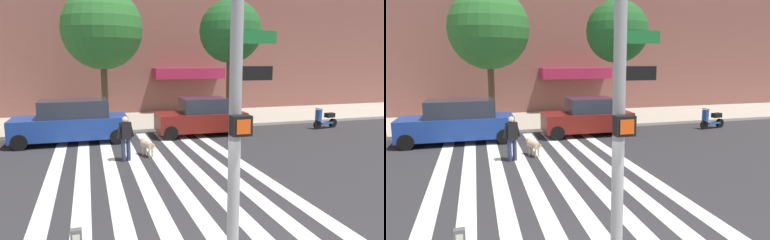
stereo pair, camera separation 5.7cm
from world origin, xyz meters
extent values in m
plane|color=#2B2B2D|center=(0.00, 6.29, 0.00)|extent=(160.00, 160.00, 0.00)
cube|color=#B1A794|center=(0.00, 15.58, 0.07)|extent=(80.00, 6.00, 0.15)
cube|color=silver|center=(-3.76, 6.29, 0.00)|extent=(0.45, 11.98, 0.01)
cube|color=silver|center=(-2.86, 6.29, 0.00)|extent=(0.45, 11.98, 0.01)
cube|color=silver|center=(-1.96, 6.29, 0.00)|extent=(0.45, 11.98, 0.01)
cube|color=silver|center=(-1.06, 6.29, 0.00)|extent=(0.45, 11.98, 0.01)
cube|color=silver|center=(-0.16, 6.29, 0.00)|extent=(0.45, 11.98, 0.01)
cube|color=silver|center=(0.74, 6.29, 0.00)|extent=(0.45, 11.98, 0.01)
cube|color=silver|center=(1.64, 6.29, 0.00)|extent=(0.45, 11.98, 0.01)
cube|color=silver|center=(2.54, 6.29, 0.00)|extent=(0.45, 11.98, 0.01)
cube|color=#A92147|center=(3.93, 17.98, 2.75)|extent=(4.65, 1.60, 0.70)
cylinder|color=gray|center=(-0.59, -0.54, 3.05)|extent=(0.18, 0.18, 5.80)
cube|color=black|center=(-0.59, -0.74, 2.75)|extent=(0.28, 0.18, 0.28)
cube|color=#E54C14|center=(-0.59, -0.84, 2.75)|extent=(0.20, 0.01, 0.20)
cube|color=#19662D|center=(-0.29, -0.54, 3.95)|extent=(0.60, 0.03, 0.18)
cube|color=black|center=(-0.31, -0.54, 3.45)|extent=(0.56, 0.03, 0.20)
cube|color=#515456|center=(-2.81, -0.68, 1.38)|extent=(0.14, 0.10, 0.26)
cube|color=beige|center=(-2.81, -0.73, 1.40)|extent=(0.09, 0.01, 0.12)
cube|color=navy|center=(-3.39, 11.21, 0.70)|extent=(4.88, 1.96, 0.91)
cube|color=#232833|center=(-3.20, 11.21, 1.53)|extent=(2.90, 1.72, 0.74)
cylinder|color=black|center=(-5.35, 10.32, 0.33)|extent=(0.66, 0.22, 0.66)
cylinder|color=black|center=(-5.35, 12.11, 0.33)|extent=(0.66, 0.22, 0.66)
cylinder|color=black|center=(-1.43, 10.31, 0.33)|extent=(0.66, 0.22, 0.66)
cylinder|color=black|center=(-1.43, 12.10, 0.33)|extent=(0.66, 0.22, 0.66)
cube|color=maroon|center=(2.64, 11.21, 0.68)|extent=(4.31, 1.94, 0.86)
cube|color=#232833|center=(2.81, 11.21, 1.46)|extent=(2.22, 1.68, 0.70)
cylinder|color=black|center=(0.97, 10.39, 0.33)|extent=(0.66, 0.23, 0.66)
cylinder|color=black|center=(1.00, 12.09, 0.33)|extent=(0.66, 0.23, 0.66)
cylinder|color=black|center=(4.28, 10.33, 0.33)|extent=(0.66, 0.23, 0.66)
cylinder|color=black|center=(4.31, 12.04, 0.33)|extent=(0.66, 0.23, 0.66)
cylinder|color=black|center=(9.03, 10.81, 0.24)|extent=(0.49, 0.19, 0.48)
cylinder|color=black|center=(10.16, 11.02, 0.24)|extent=(0.50, 0.23, 0.48)
cube|color=#214D9F|center=(9.64, 10.92, 0.29)|extent=(0.85, 0.46, 0.08)
cube|color=black|center=(9.89, 10.97, 0.69)|extent=(0.57, 0.39, 0.24)
cube|color=#214D9F|center=(9.08, 10.82, 0.74)|extent=(0.25, 0.31, 0.60)
cylinder|color=black|center=(9.08, 10.82, 1.09)|extent=(0.13, 0.50, 0.04)
cylinder|color=#4C3823|center=(-1.70, 14.74, 2.12)|extent=(0.35, 0.35, 3.93)
sphere|color=#286628|center=(-1.70, 14.74, 5.26)|extent=(4.29, 4.29, 4.29)
cylinder|color=#4C3823|center=(5.05, 13.42, 2.19)|extent=(0.37, 0.37, 4.08)
sphere|color=#1E5623|center=(5.05, 13.42, 5.16)|extent=(3.41, 3.41, 3.41)
cylinder|color=#282D4C|center=(-1.45, 7.52, 0.41)|extent=(0.19, 0.19, 0.82)
cylinder|color=#282D4C|center=(-1.26, 7.59, 0.41)|extent=(0.19, 0.19, 0.82)
cube|color=black|center=(-1.35, 7.56, 1.12)|extent=(0.44, 0.36, 0.60)
cylinder|color=black|center=(-1.58, 7.47, 1.15)|extent=(0.24, 0.16, 0.57)
cylinder|color=black|center=(-1.13, 7.64, 1.15)|extent=(0.24, 0.16, 0.57)
sphere|color=beige|center=(-1.35, 7.56, 1.53)|extent=(0.28, 0.28, 0.22)
cylinder|color=tan|center=(-0.50, 7.96, 0.45)|extent=(0.47, 0.70, 0.26)
sphere|color=tan|center=(-0.65, 8.34, 0.55)|extent=(0.26, 0.26, 0.20)
cylinder|color=tan|center=(-0.35, 7.56, 0.50)|extent=(0.12, 0.23, 0.16)
cylinder|color=tan|center=(-0.65, 8.15, 0.16)|extent=(0.07, 0.07, 0.32)
cylinder|color=tan|center=(-0.52, 8.20, 0.16)|extent=(0.07, 0.07, 0.32)
cylinder|color=tan|center=(-0.49, 7.72, 0.16)|extent=(0.07, 0.07, 0.32)
cylinder|color=tan|center=(-0.36, 7.77, 0.16)|extent=(0.07, 0.07, 0.32)
camera|label=1|loc=(-2.57, -5.15, 3.64)|focal=33.34mm
camera|label=2|loc=(-2.52, -5.17, 3.64)|focal=33.34mm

